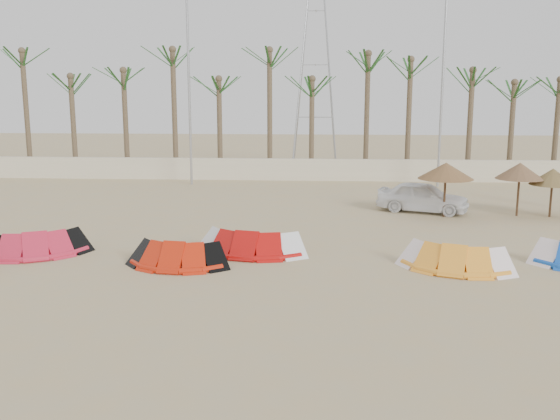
# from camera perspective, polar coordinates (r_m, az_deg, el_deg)

# --- Properties ---
(ground) EXTENTS (120.00, 120.00, 0.00)m
(ground) POSITION_cam_1_polar(r_m,az_deg,el_deg) (16.19, -1.36, -8.62)
(ground) COLOR tan
(ground) RESTS_ON ground
(boundary_wall) EXTENTS (60.00, 0.30, 1.30)m
(boundary_wall) POSITION_cam_1_polar(r_m,az_deg,el_deg) (37.51, 1.56, 3.72)
(boundary_wall) COLOR beige
(boundary_wall) RESTS_ON ground
(palm_line) EXTENTS (52.00, 4.00, 7.70)m
(palm_line) POSITION_cam_1_polar(r_m,az_deg,el_deg) (38.70, 2.70, 12.53)
(palm_line) COLOR brown
(palm_line) RESTS_ON ground
(lamp_b) EXTENTS (1.25, 0.14, 11.00)m
(lamp_b) POSITION_cam_1_polar(r_m,az_deg,el_deg) (35.93, -8.27, 11.47)
(lamp_b) COLOR #A5A8AD
(lamp_b) RESTS_ON ground
(lamp_c) EXTENTS (1.25, 0.14, 11.00)m
(lamp_c) POSITION_cam_1_polar(r_m,az_deg,el_deg) (35.81, 14.69, 11.23)
(lamp_c) COLOR #A5A8AD
(lamp_c) RESTS_ON ground
(pylon) EXTENTS (3.00, 3.00, 14.00)m
(pylon) POSITION_cam_1_polar(r_m,az_deg,el_deg) (43.52, 3.16, 3.86)
(pylon) COLOR #A5A8AD
(pylon) RESTS_ON ground
(kite_red_left) EXTENTS (3.87, 2.72, 0.90)m
(kite_red_left) POSITION_cam_1_polar(r_m,az_deg,el_deg) (22.42, -21.14, -2.66)
(kite_red_left) COLOR red
(kite_red_left) RESTS_ON ground
(kite_red_mid) EXTENTS (3.29, 1.84, 0.90)m
(kite_red_mid) POSITION_cam_1_polar(r_m,az_deg,el_deg) (19.84, -9.24, -3.78)
(kite_red_mid) COLOR red
(kite_red_mid) RESTS_ON ground
(kite_red_right) EXTENTS (3.87, 2.18, 0.90)m
(kite_red_right) POSITION_cam_1_polar(r_m,az_deg,el_deg) (21.10, -2.66, -2.74)
(kite_red_right) COLOR #B40D0B
(kite_red_right) RESTS_ON ground
(kite_orange) EXTENTS (3.72, 2.46, 0.90)m
(kite_orange) POSITION_cam_1_polar(r_m,az_deg,el_deg) (19.99, 15.54, -3.93)
(kite_orange) COLOR #FF9D28
(kite_orange) RESTS_ON ground
(parasol_left) EXTENTS (2.36, 2.36, 2.35)m
(parasol_left) POSITION_cam_1_polar(r_m,az_deg,el_deg) (27.50, 14.93, 3.48)
(parasol_left) COLOR #4C331E
(parasol_left) RESTS_ON ground
(parasol_mid) EXTENTS (2.04, 2.04, 2.32)m
(parasol_mid) POSITION_cam_1_polar(r_m,az_deg,el_deg) (28.70, 21.08, 3.35)
(parasol_mid) COLOR #4C331E
(parasol_mid) RESTS_ON ground
(parasol_right) EXTENTS (1.93, 1.93, 2.10)m
(parasol_right) POSITION_cam_1_polar(r_m,az_deg,el_deg) (29.04, 23.67, 2.80)
(parasol_right) COLOR #4C331E
(parasol_right) RESTS_ON ground
(car) EXTENTS (4.32, 2.92, 1.36)m
(car) POSITION_cam_1_polar(r_m,az_deg,el_deg) (28.56, 12.93, 1.18)
(car) COLOR white
(car) RESTS_ON ground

